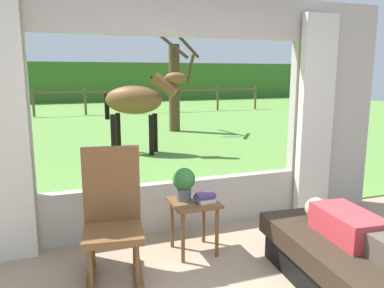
% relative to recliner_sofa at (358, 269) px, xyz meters
% --- Properties ---
extents(back_wall_with_window, '(5.20, 0.12, 2.55)m').
position_rel_recliner_sofa_xyz_m(back_wall_with_window, '(-0.92, 1.74, 1.03)').
color(back_wall_with_window, '#ADA599').
rests_on(back_wall_with_window, ground_plane).
extents(curtain_panel_left, '(0.44, 0.10, 2.40)m').
position_rel_recliner_sofa_xyz_m(curtain_panel_left, '(-2.61, 1.60, 0.98)').
color(curtain_panel_left, beige).
rests_on(curtain_panel_left, ground_plane).
extents(curtain_panel_right, '(0.44, 0.10, 2.40)m').
position_rel_recliner_sofa_xyz_m(curtain_panel_right, '(0.77, 1.60, 0.98)').
color(curtain_panel_right, beige).
rests_on(curtain_panel_right, ground_plane).
extents(outdoor_pasture_lawn, '(36.00, 21.68, 0.02)m').
position_rel_recliner_sofa_xyz_m(outdoor_pasture_lawn, '(-0.92, 12.64, -0.21)').
color(outdoor_pasture_lawn, '#568438').
rests_on(outdoor_pasture_lawn, ground_plane).
extents(distant_hill_ridge, '(36.00, 2.00, 2.40)m').
position_rel_recliner_sofa_xyz_m(distant_hill_ridge, '(-0.92, 22.48, 0.98)').
color(distant_hill_ridge, '#3C6926').
rests_on(distant_hill_ridge, ground_plane).
extents(recliner_sofa, '(1.05, 1.77, 0.42)m').
position_rel_recliner_sofa_xyz_m(recliner_sofa, '(0.00, 0.00, 0.00)').
color(recliner_sofa, black).
rests_on(recliner_sofa, ground_plane).
extents(reclining_person, '(0.39, 1.44, 0.22)m').
position_rel_recliner_sofa_xyz_m(reclining_person, '(-0.00, -0.05, 0.30)').
color(reclining_person, '#B23338').
rests_on(reclining_person, recliner_sofa).
extents(rocking_chair, '(0.55, 0.74, 1.12)m').
position_rel_recliner_sofa_xyz_m(rocking_chair, '(-1.75, 0.95, 0.33)').
color(rocking_chair, brown).
rests_on(rocking_chair, ground_plane).
extents(side_table, '(0.44, 0.44, 0.52)m').
position_rel_recliner_sofa_xyz_m(side_table, '(-0.95, 1.13, 0.21)').
color(side_table, brown).
rests_on(side_table, ground_plane).
extents(potted_plant, '(0.22, 0.22, 0.32)m').
position_rel_recliner_sofa_xyz_m(potted_plant, '(-1.03, 1.19, 0.48)').
color(potted_plant, '#4C5156').
rests_on(potted_plant, side_table).
extents(book_stack, '(0.19, 0.15, 0.09)m').
position_rel_recliner_sofa_xyz_m(book_stack, '(-0.86, 1.07, 0.34)').
color(book_stack, beige).
rests_on(book_stack, side_table).
extents(horse, '(1.75, 1.18, 1.73)m').
position_rel_recliner_sofa_xyz_m(horse, '(-0.48, 5.86, 0.94)').
color(horse, brown).
rests_on(horse, outdoor_pasture_lawn).
extents(pasture_tree, '(1.43, 1.19, 2.96)m').
position_rel_recliner_sofa_xyz_m(pasture_tree, '(1.24, 8.61, 1.18)').
color(pasture_tree, '#4C3823').
rests_on(pasture_tree, outdoor_pasture_lawn).
extents(pasture_fence_line, '(16.10, 0.10, 1.10)m').
position_rel_recliner_sofa_xyz_m(pasture_fence_line, '(-0.92, 14.16, 0.53)').
color(pasture_fence_line, brown).
rests_on(pasture_fence_line, outdoor_pasture_lawn).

